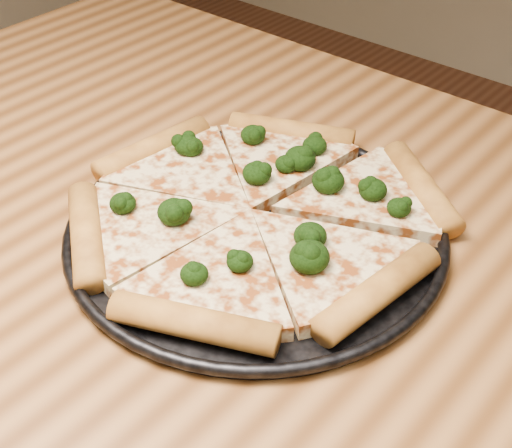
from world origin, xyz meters
The scene contains 4 objects.
dining_table centered at (0.00, 0.00, 0.66)m, with size 1.20×0.90×0.75m.
pizza_pan centered at (0.00, 0.07, 0.76)m, with size 0.36×0.36×0.02m.
pizza centered at (-0.01, 0.09, 0.77)m, with size 0.35×0.37×0.03m.
broccoli_florets centered at (-0.01, 0.11, 0.78)m, with size 0.25×0.25×0.03m.
Camera 1 is at (0.35, -0.34, 1.19)m, focal length 51.68 mm.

